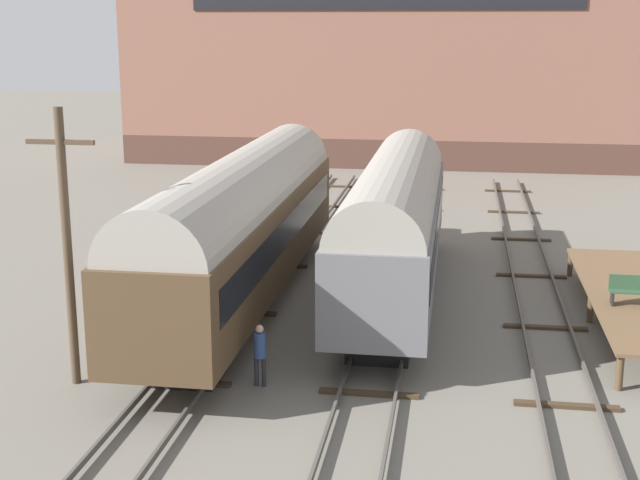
% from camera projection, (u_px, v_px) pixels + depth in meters
% --- Properties ---
extents(ground_plane, '(200.00, 200.00, 0.00)m').
position_uv_depth(ground_plane, '(379.00, 354.00, 25.92)').
color(ground_plane, '#6B665B').
extents(track_left, '(2.60, 60.00, 0.26)m').
position_uv_depth(track_left, '(214.00, 340.00, 26.63)').
color(track_left, '#4C4742').
rests_on(track_left, ground).
extents(track_middle, '(2.60, 60.00, 0.26)m').
position_uv_depth(track_middle, '(379.00, 349.00, 25.89)').
color(track_middle, '#4C4742').
rests_on(track_middle, ground).
extents(track_right, '(2.60, 60.00, 0.26)m').
position_uv_depth(track_right, '(555.00, 359.00, 25.14)').
color(track_right, '#4C4742').
rests_on(track_right, ground).
extents(train_car_grey, '(2.95, 16.55, 5.03)m').
position_uv_depth(train_car_grey, '(395.00, 218.00, 30.59)').
color(train_car_grey, black).
rests_on(train_car_grey, ground).
extents(train_car_brown, '(3.13, 18.90, 5.22)m').
position_uv_depth(train_car_brown, '(243.00, 221.00, 29.71)').
color(train_car_brown, black).
rests_on(train_car_brown, ground).
extents(station_platform, '(2.74, 11.37, 1.05)m').
position_uv_depth(station_platform, '(631.00, 296.00, 28.28)').
color(station_platform, brown).
rests_on(station_platform, ground).
extents(bench, '(1.40, 0.40, 0.91)m').
position_uv_depth(bench, '(633.00, 289.00, 26.96)').
color(bench, '#2D4C33').
rests_on(bench, station_platform).
extents(person_worker, '(0.32, 0.32, 1.70)m').
position_uv_depth(person_worker, '(260.00, 349.00, 23.40)').
color(person_worker, '#282833').
rests_on(person_worker, ground).
extents(utility_pole, '(1.80, 0.24, 7.35)m').
position_uv_depth(utility_pole, '(67.00, 244.00, 22.96)').
color(utility_pole, '#473828').
rests_on(utility_pole, ground).
extents(warehouse_building, '(35.71, 10.34, 19.76)m').
position_uv_depth(warehouse_building, '(390.00, 17.00, 61.59)').
color(warehouse_building, '#4F342A').
rests_on(warehouse_building, ground).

